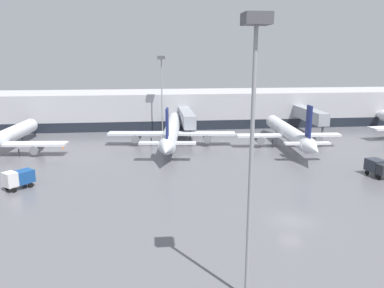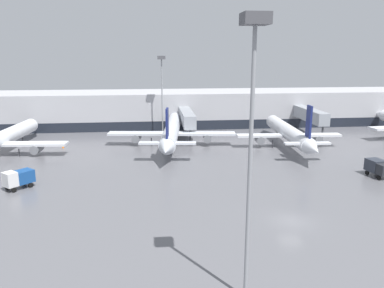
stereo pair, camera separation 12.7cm
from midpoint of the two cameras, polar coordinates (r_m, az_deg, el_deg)
name	(u,v)px [view 1 (the left image)]	position (r m, az deg, el deg)	size (l,w,h in m)	color
ground_plane	(292,221)	(45.27, 14.87, -11.29)	(320.00, 320.00, 0.00)	slate
terminal_building	(210,108)	(102.22, 2.66, 5.54)	(160.00, 31.77, 9.00)	#B2B2B7
parked_jet_2	(172,131)	(78.23, -3.17, 1.98)	(26.71, 36.71, 9.57)	silver
parked_jet_3	(289,133)	(79.11, 14.49, 1.68)	(21.52, 32.75, 10.07)	silver
service_truck_1	(18,178)	(58.59, -24.99, -4.71)	(4.10, 4.23, 2.73)	#19478C
service_truck_2	(378,167)	(65.17, 26.46, -3.14)	(2.74, 4.31, 2.58)	#2D333D
traffic_cone_2	(63,146)	(80.80, -19.13, -0.32)	(0.43, 0.43, 0.74)	orange
apron_light_mast_0	(161,73)	(88.40, -4.72, 10.75)	(1.80, 1.80, 18.32)	gray
apron_light_mast_2	(254,87)	(26.25, 9.29, 8.63)	(1.80, 1.80, 21.32)	gray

